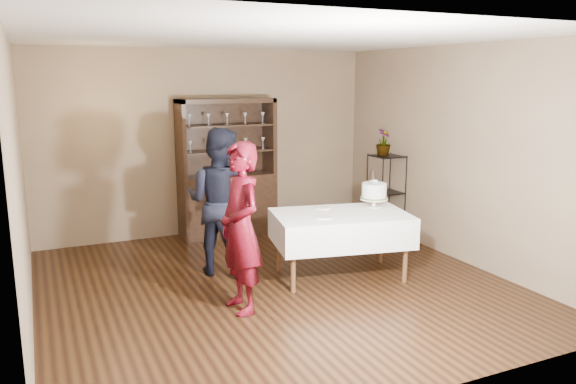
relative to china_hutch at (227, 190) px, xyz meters
name	(u,v)px	position (x,y,z in m)	size (l,w,h in m)	color
floor	(276,285)	(-0.20, -2.25, -0.66)	(5.00, 5.00, 0.00)	black
ceiling	(274,37)	(-0.20, -2.25, 2.04)	(5.00, 5.00, 0.00)	silver
back_wall	(208,143)	(-0.20, 0.25, 0.69)	(5.00, 0.02, 2.70)	brown
wall_left	(19,185)	(-2.70, -2.25, 0.69)	(0.02, 5.00, 2.70)	brown
wall_right	(457,154)	(2.30, -2.25, 0.69)	(0.02, 5.00, 2.70)	brown
china_hutch	(227,190)	(0.00, 0.00, 0.00)	(1.40, 0.48, 2.00)	black
plant_etagere	(386,192)	(2.08, -1.05, -0.01)	(0.42, 0.42, 1.20)	black
cake_table	(341,228)	(0.60, -2.31, -0.08)	(1.68, 1.22, 0.76)	silver
woman	(241,228)	(-0.78, -2.73, 0.19)	(0.62, 0.41, 1.70)	#3C050C
man	(220,201)	(-0.62, -1.58, 0.20)	(0.84, 0.66, 1.74)	black
cake	(374,192)	(1.12, -2.19, 0.28)	(0.37, 0.37, 0.46)	silver
plate_near	(324,217)	(0.31, -2.42, 0.11)	(0.19, 0.19, 0.01)	silver
plate_far	(323,208)	(0.52, -2.01, 0.11)	(0.18, 0.18, 0.01)	silver
potted_plant	(383,142)	(2.03, -1.02, 0.71)	(0.21, 0.21, 0.38)	#436630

